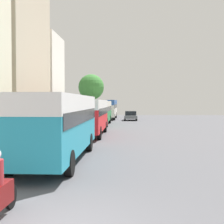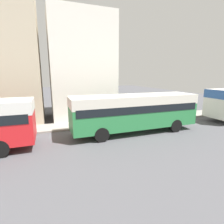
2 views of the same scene
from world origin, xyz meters
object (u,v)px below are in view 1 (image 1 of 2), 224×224
bus_lead (57,118)px  bus_rear (108,107)px  bus_third_in_line (99,109)px  bus_following (89,112)px  car_crossing (131,115)px  pedestrian_near_curb (86,113)px

bus_lead → bus_rear: bearing=89.8°
bus_third_in_line → bus_rear: bearing=88.6°
bus_following → car_crossing: bearing=80.4°
car_crossing → pedestrian_near_curb: bearing=-24.1°
pedestrian_near_curb → bus_rear: bearing=0.3°
bus_following → pedestrian_near_curb: (-3.69, 24.92, -0.93)m
car_crossing → pedestrian_near_curb: size_ratio=2.50×
bus_third_in_line → pedestrian_near_curb: 13.64m
bus_following → bus_rear: (0.03, 24.94, 0.08)m
bus_third_in_line → pedestrian_near_curb: (-3.41, 13.18, -0.89)m
pedestrian_near_curb → bus_third_in_line: bearing=-75.5°
bus_following → pedestrian_near_curb: size_ratio=5.47×
pedestrian_near_curb → bus_lead: bearing=-84.3°
bus_rear → car_crossing: (3.63, -3.31, -1.27)m
bus_following → car_crossing: size_ratio=2.19×
bus_lead → pedestrian_near_curb: 36.36m
car_crossing → pedestrian_near_curb: (-7.35, 3.29, 0.27)m
bus_third_in_line → car_crossing: bearing=68.2°
bus_lead → bus_following: bus_lead is taller
bus_rear → pedestrian_near_curb: size_ratio=6.25×
pedestrian_near_curb → bus_following: bearing=-81.6°
bus_lead → pedestrian_near_curb: size_ratio=5.76×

